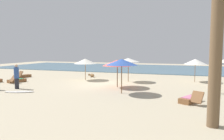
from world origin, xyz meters
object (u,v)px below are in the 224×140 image
object	(u,v)px
umbrella_5	(85,61)
lounger_3	(23,76)
lounger_4	(17,80)
dog	(92,75)
lounger_2	(191,99)
umbrella_1	(122,62)
umbrella_4	(128,60)
umbrella_0	(117,63)
umbrella_3	(195,62)
person_1	(17,76)
surfboard	(19,92)
person_0	(217,79)

from	to	relation	value
umbrella_5	lounger_3	distance (m)	7.14
lounger_4	dog	world-z (taller)	lounger_4
umbrella_5	lounger_2	world-z (taller)	umbrella_5
umbrella_1	umbrella_5	world-z (taller)	umbrella_1
umbrella_4	lounger_4	world-z (taller)	umbrella_4
umbrella_0	lounger_2	distance (m)	6.38
lounger_3	dog	bearing A→B (deg)	22.65
lounger_3	lounger_4	bearing A→B (deg)	-56.57
umbrella_0	lounger_2	size ratio (longest dim) A/B	1.30
lounger_3	umbrella_1	bearing A→B (deg)	-20.20
umbrella_3	person_1	size ratio (longest dim) A/B	1.14
umbrella_1	umbrella_3	xyz separation A→B (m)	(4.70, 7.08, -0.24)
umbrella_3	umbrella_5	bearing A→B (deg)	-167.44
umbrella_3	umbrella_5	world-z (taller)	umbrella_3
umbrella_4	lounger_4	size ratio (longest dim) A/B	1.19
lounger_4	surfboard	size ratio (longest dim) A/B	0.88
lounger_4	dog	distance (m)	7.31
lounger_3	surfboard	size ratio (longest dim) A/B	0.87
umbrella_0	umbrella_3	bearing A→B (deg)	40.67
umbrella_4	dog	xyz separation A→B (m)	(-4.48, 1.91, -1.75)
umbrella_4	dog	size ratio (longest dim) A/B	2.73
person_0	person_1	world-z (taller)	person_0
umbrella_1	lounger_2	distance (m)	4.74
umbrella_3	dog	xyz separation A→B (m)	(-10.13, 0.07, -1.62)
umbrella_4	person_0	xyz separation A→B (m)	(6.80, -3.24, -1.00)
lounger_4	person_0	distance (m)	15.96
lounger_4	lounger_3	bearing A→B (deg)	123.43
umbrella_0	lounger_2	xyz separation A→B (m)	(5.21, -3.28, -1.68)
umbrella_3	umbrella_0	bearing A→B (deg)	-139.33
lounger_4	umbrella_5	bearing A→B (deg)	33.97
lounger_3	person_1	world-z (taller)	person_1
umbrella_1	lounger_2	size ratio (longest dim) A/B	1.29
lounger_2	lounger_3	xyz separation A→B (m)	(-16.21, 5.50, -0.01)
umbrella_0	person_1	size ratio (longest dim) A/B	1.26
dog	umbrella_3	bearing A→B (deg)	-0.40
umbrella_5	person_1	distance (m)	6.47
surfboard	umbrella_3	bearing A→B (deg)	38.48
umbrella_4	person_0	bearing A→B (deg)	-25.46
umbrella_4	lounger_2	world-z (taller)	umbrella_4
umbrella_1	lounger_2	world-z (taller)	umbrella_1
dog	person_0	bearing A→B (deg)	-24.52
surfboard	umbrella_4	bearing A→B (deg)	51.66
lounger_3	dog	xyz separation A→B (m)	(6.56, 2.74, 0.02)
umbrella_5	person_1	size ratio (longest dim) A/B	1.18
lounger_2	umbrella_5	bearing A→B (deg)	147.12
surfboard	lounger_4	bearing A→B (deg)	135.49
lounger_2	person_1	bearing A→B (deg)	179.22
umbrella_4	surfboard	xyz separation A→B (m)	(-5.65, -7.15, -1.91)
umbrella_5	lounger_2	xyz separation A→B (m)	(9.28, -6.00, -1.61)
person_0	umbrella_5	bearing A→B (deg)	165.13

